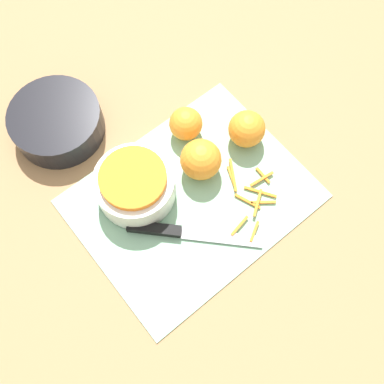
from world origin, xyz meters
name	(u,v)px	position (x,y,z in m)	size (l,w,h in m)	color
ground_plane	(192,199)	(0.00, 0.00, 0.00)	(4.00, 4.00, 0.00)	#9E754C
cutting_board	(192,198)	(0.00, 0.00, 0.00)	(0.43, 0.34, 0.01)	#84B793
bowl_speckled	(135,185)	(-0.08, 0.08, 0.04)	(0.15, 0.15, 0.08)	silver
bowl_dark	(57,122)	(-0.11, 0.29, 0.03)	(0.18, 0.18, 0.06)	black
knife	(170,231)	(-0.07, -0.03, 0.01)	(0.19, 0.20, 0.02)	black
orange_left	(201,160)	(0.05, 0.04, 0.05)	(0.08, 0.08, 0.08)	orange
orange_right	(247,129)	(0.17, 0.03, 0.04)	(0.07, 0.07, 0.07)	orange
orange_back	(186,124)	(0.08, 0.12, 0.04)	(0.07, 0.07, 0.07)	orange
peel_pile	(251,195)	(0.09, -0.07, 0.01)	(0.15, 0.16, 0.01)	orange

